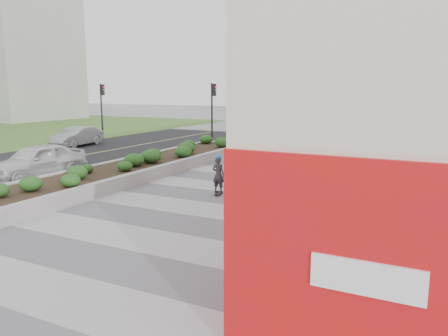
% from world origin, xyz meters
% --- Properties ---
extents(ground, '(160.00, 160.00, 0.00)m').
position_xyz_m(ground, '(0.00, 0.00, 0.00)').
color(ground, gray).
rests_on(ground, ground).
extents(walkway, '(8.00, 36.00, 0.01)m').
position_xyz_m(walkway, '(0.00, 3.00, 0.01)').
color(walkway, '#A8A8AD').
rests_on(walkway, ground).
extents(planter, '(3.00, 18.00, 0.90)m').
position_xyz_m(planter, '(-5.50, 7.00, 0.42)').
color(planter, '#9E9EA0').
rests_on(planter, ground).
extents(street, '(10.00, 40.00, 0.00)m').
position_xyz_m(street, '(-12.00, 7.00, 0.00)').
color(street, black).
rests_on(street, ground).
extents(traffic_signal_near, '(0.33, 0.28, 4.20)m').
position_xyz_m(traffic_signal_near, '(-7.23, 17.50, 2.76)').
color(traffic_signal_near, black).
rests_on(traffic_signal_near, ground).
extents(traffic_signal_far, '(0.33, 0.28, 4.20)m').
position_xyz_m(traffic_signal_far, '(-16.43, 17.00, 2.76)').
color(traffic_signal_far, black).
rests_on(traffic_signal_far, ground).
extents(distant_bldg_north_l, '(16.00, 12.00, 20.00)m').
position_xyz_m(distant_bldg_north_l, '(-5.00, 55.00, 10.00)').
color(distant_bldg_north_l, '#ADAAA3').
rests_on(distant_bldg_north_l, ground).
extents(manhole_cover, '(0.44, 0.44, 0.01)m').
position_xyz_m(manhole_cover, '(0.50, 3.00, 0.00)').
color(manhole_cover, '#595654').
rests_on(manhole_cover, ground).
extents(skateboarder, '(0.49, 0.75, 1.47)m').
position_xyz_m(skateboarder, '(-0.49, 5.36, 0.75)').
color(skateboarder, beige).
rests_on(skateboarder, ground).
extents(car_white, '(2.12, 4.52, 1.49)m').
position_xyz_m(car_white, '(-8.93, 4.53, 0.75)').
color(car_white, silver).
rests_on(car_white, ground).
extents(car_silver, '(1.73, 4.06, 1.30)m').
position_xyz_m(car_silver, '(-15.35, 13.27, 0.65)').
color(car_silver, '#A7AAAF').
rests_on(car_silver, ground).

